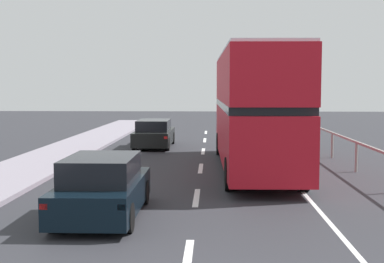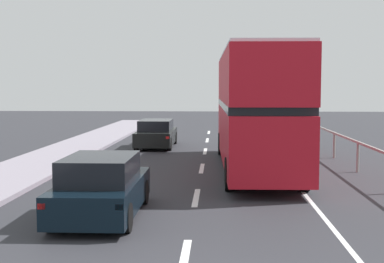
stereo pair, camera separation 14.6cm
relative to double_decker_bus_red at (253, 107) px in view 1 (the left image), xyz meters
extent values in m
cube|color=silver|center=(-1.96, -10.33, -2.33)|extent=(0.16, 2.38, 0.01)
cube|color=silver|center=(-1.96, -5.08, -2.33)|extent=(0.16, 2.38, 0.01)
cube|color=silver|center=(-1.96, 0.17, -2.33)|extent=(0.16, 2.38, 0.01)
cube|color=silver|center=(-1.96, 5.42, -2.33)|extent=(0.16, 2.38, 0.01)
cube|color=silver|center=(-1.96, 10.67, -2.33)|extent=(0.16, 2.38, 0.01)
cube|color=silver|center=(-1.96, 15.92, -2.33)|extent=(0.16, 2.38, 0.01)
cube|color=silver|center=(1.15, -4.28, -2.33)|extent=(0.12, 46.00, 0.01)
cylinder|color=gray|center=(3.71, -0.46, -1.79)|extent=(0.10, 0.10, 1.09)
cylinder|color=gray|center=(3.71, 3.36, -1.79)|extent=(0.10, 0.10, 1.09)
cylinder|color=gray|center=(3.71, 7.18, -1.79)|extent=(0.10, 0.10, 1.09)
cylinder|color=gray|center=(3.71, 10.99, -1.79)|extent=(0.10, 0.10, 1.09)
cylinder|color=gray|center=(3.71, 14.81, -1.79)|extent=(0.10, 0.10, 1.09)
cube|color=#B0111F|center=(0.00, -0.01, -1.01)|extent=(2.65, 11.30, 1.95)
cube|color=black|center=(0.00, -0.01, 0.09)|extent=(2.66, 10.86, 0.24)
cube|color=#B0111F|center=(0.00, -0.01, 1.07)|extent=(2.65, 11.30, 1.72)
cube|color=silver|center=(0.00, -0.01, 1.98)|extent=(2.60, 11.08, 0.10)
cube|color=black|center=(-0.12, 5.60, -0.91)|extent=(2.16, 0.09, 1.37)
cube|color=yellow|center=(-0.12, 5.60, 1.50)|extent=(1.44, 0.07, 0.28)
cylinder|color=black|center=(-1.19, 4.19, -1.84)|extent=(0.30, 1.01, 1.00)
cylinder|color=black|center=(1.01, 4.24, -1.84)|extent=(0.30, 1.01, 1.00)
cylinder|color=black|center=(-1.01, -4.06, -1.84)|extent=(0.30, 1.01, 1.00)
cylinder|color=black|center=(1.19, -4.01, -1.84)|extent=(0.30, 1.01, 1.00)
cube|color=black|center=(-4.11, -7.30, -1.81)|extent=(1.78, 4.14, 0.70)
cube|color=black|center=(-4.11, -7.51, -1.16)|extent=(1.56, 2.28, 0.59)
cube|color=red|center=(-4.88, -9.34, -1.63)|extent=(0.16, 0.06, 0.12)
cube|color=red|center=(-3.32, -9.33, -1.63)|extent=(0.16, 0.06, 0.12)
cylinder|color=black|center=(-4.92, -5.94, -2.02)|extent=(0.20, 0.64, 0.64)
cylinder|color=black|center=(-3.32, -5.93, -2.02)|extent=(0.20, 0.64, 0.64)
cylinder|color=black|center=(-4.90, -8.67, -2.02)|extent=(0.20, 0.64, 0.64)
cylinder|color=black|center=(-3.30, -8.66, -2.02)|extent=(0.20, 0.64, 0.64)
cube|color=black|center=(-4.51, 7.18, -1.81)|extent=(1.80, 4.48, 0.69)
cube|color=black|center=(-4.51, 6.95, -1.20)|extent=(1.58, 2.46, 0.54)
cube|color=red|center=(-5.31, 4.97, -1.64)|extent=(0.16, 0.06, 0.12)
cube|color=red|center=(-3.73, 4.97, -1.64)|extent=(0.16, 0.06, 0.12)
cylinder|color=black|center=(-5.32, 8.71, -2.02)|extent=(0.20, 0.64, 0.64)
cylinder|color=black|center=(-3.69, 8.71, -2.02)|extent=(0.20, 0.64, 0.64)
cylinder|color=black|center=(-5.33, 5.64, -2.02)|extent=(0.20, 0.64, 0.64)
cylinder|color=black|center=(-3.70, 5.64, -2.02)|extent=(0.20, 0.64, 0.64)
camera|label=1|loc=(-1.53, -19.40, 0.74)|focal=48.72mm
camera|label=2|loc=(-1.38, -19.40, 0.74)|focal=48.72mm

